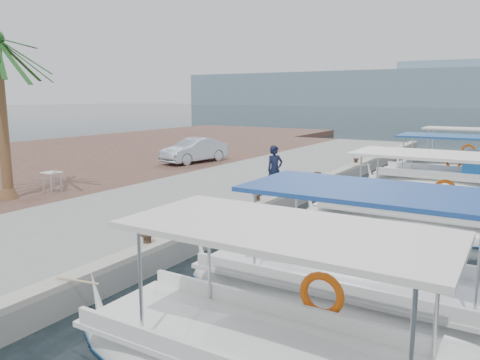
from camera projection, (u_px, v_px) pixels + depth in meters
name	position (u px, v px, depth m)	size (l,w,h in m)	color
ground	(242.00, 233.00, 13.22)	(400.00, 400.00, 0.00)	black
concrete_quay	(242.00, 186.00, 18.92)	(6.00, 40.00, 0.50)	gray
quay_curb	(306.00, 185.00, 17.45)	(0.44, 40.00, 0.12)	#AAA597
cobblestone_strip	(149.00, 175.00, 21.47)	(4.00, 40.00, 0.50)	#4C3028
land_backing	(16.00, 160.00, 26.56)	(16.00, 60.00, 0.48)	#4C3028
fishing_caique_b	(356.00, 301.00, 8.55)	(7.26, 2.44, 2.83)	white
fishing_caique_c	(426.00, 225.00, 13.56)	(7.59, 2.50, 2.83)	white
fishing_caique_d	(444.00, 183.00, 19.74)	(6.39, 2.53, 2.83)	white
fishing_caique_e	(459.00, 169.00, 24.32)	(6.54, 2.11, 2.83)	white
mooring_bollards	(257.00, 198.00, 14.55)	(0.28, 20.28, 0.33)	black
fisherman	(275.00, 170.00, 15.98)	(0.61, 0.40, 1.67)	black
parked_car	(194.00, 150.00, 23.83)	(1.30, 3.73, 1.23)	#ABB6C3
folding_table	(52.00, 178.00, 16.24)	(0.55, 0.55, 0.73)	silver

